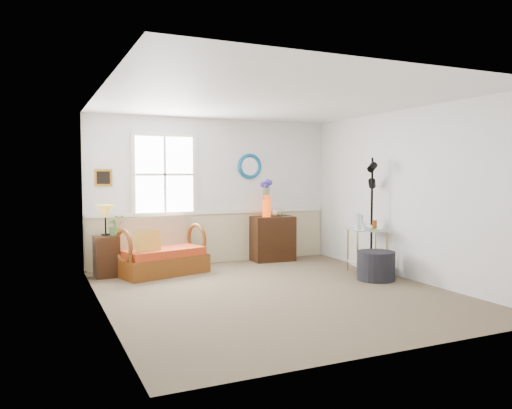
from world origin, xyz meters
name	(u,v)px	position (x,y,z in m)	size (l,w,h in m)	color
floor	(275,292)	(0.00, 0.00, 0.00)	(4.50, 5.00, 0.01)	#7F6A53
ceiling	(275,100)	(0.00, 0.00, 2.60)	(4.50, 5.00, 0.01)	white
walls	(275,197)	(0.00, 0.00, 1.30)	(4.51, 5.01, 2.60)	white
wainscot	(214,238)	(0.00, 2.48, 0.45)	(4.46, 0.02, 0.90)	#C4B88A
chair_rail	(214,212)	(0.00, 2.47, 0.92)	(4.46, 0.04, 0.06)	white
window	(165,175)	(-0.90, 2.47, 1.60)	(1.14, 0.06, 1.44)	white
picture	(103,178)	(-1.92, 2.48, 1.55)	(0.28, 0.03, 0.28)	orange
mirror	(250,166)	(0.70, 2.48, 1.75)	(0.47, 0.47, 0.07)	#127AB1
loveseat	(161,246)	(-1.11, 1.87, 0.45)	(1.37, 0.78, 0.90)	brown
throw_pillow	(148,245)	(-1.37, 1.68, 0.51)	(0.44, 0.11, 0.44)	#CF6211
lamp_stand	(106,257)	(-1.96, 1.99, 0.32)	(0.36, 0.36, 0.64)	#341609
table_lamp	(105,221)	(-1.96, 2.01, 0.88)	(0.27, 0.27, 0.49)	gold
potted_plant	(115,228)	(-1.81, 2.01, 0.76)	(0.29, 0.33, 0.25)	#547C3F
cabinet	(272,238)	(1.06, 2.26, 0.41)	(0.77, 0.49, 0.82)	#341609
flower_vase	(267,199)	(0.93, 2.22, 1.16)	(0.19, 0.19, 0.66)	#F84205
side_table	(367,251)	(1.95, 0.57, 0.36)	(0.57, 0.57, 0.73)	#AC8C37
tabletop_items	(368,221)	(1.92, 0.53, 0.85)	(0.40, 0.40, 0.24)	silver
floor_lamp	(372,216)	(2.02, 0.54, 0.94)	(0.27, 0.27, 1.87)	black
ottoman	(376,266)	(1.75, 0.07, 0.22)	(0.57, 0.57, 0.44)	black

